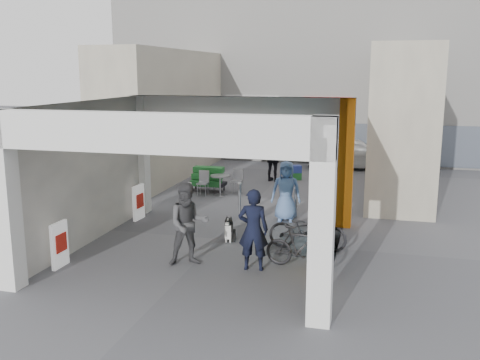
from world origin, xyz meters
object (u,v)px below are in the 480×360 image
(cafe_set, at_px, (219,185))
(produce_stand, at_px, (207,182))
(bicycle_rear, at_px, (300,248))
(man_with_dog, at_px, (253,230))
(bicycle_front, at_px, (307,230))
(border_collie, at_px, (229,231))
(man_elderly, at_px, (286,191))
(man_back_turned, at_px, (188,224))
(white_van, at_px, (354,153))
(man_crates, at_px, (274,158))

(cafe_set, relative_size, produce_stand, 1.08)
(bicycle_rear, bearing_deg, man_with_dog, 118.21)
(produce_stand, relative_size, bicycle_front, 0.69)
(border_collie, relative_size, bicycle_front, 0.36)
(man_elderly, bearing_deg, border_collie, -121.58)
(cafe_set, distance_m, produce_stand, 0.57)
(produce_stand, xyz_separation_m, bicycle_front, (4.29, -5.48, 0.15))
(man_with_dog, relative_size, man_elderly, 1.03)
(border_collie, height_order, bicycle_front, bicycle_front)
(cafe_set, bearing_deg, man_with_dog, -67.51)
(man_back_turned, relative_size, white_van, 0.46)
(bicycle_rear, bearing_deg, bicycle_front, 8.95)
(man_elderly, height_order, bicycle_rear, man_elderly)
(border_collie, xyz_separation_m, bicycle_rear, (1.97, -1.41, 0.20))
(man_elderly, xyz_separation_m, bicycle_rear, (0.94, -3.66, -0.40))
(man_elderly, height_order, man_crates, man_crates)
(produce_stand, relative_size, man_elderly, 0.75)
(man_with_dog, height_order, bicycle_front, man_with_dog)
(man_back_turned, bearing_deg, man_with_dog, -24.19)
(cafe_set, distance_m, border_collie, 5.39)
(man_with_dog, bearing_deg, bicycle_rear, -167.78)
(man_crates, xyz_separation_m, bicycle_rear, (2.36, -9.04, -0.44))
(cafe_set, relative_size, bicycle_front, 0.75)
(border_collie, bearing_deg, bicycle_rear, -46.50)
(bicycle_rear, bearing_deg, man_elderly, 23.40)
(bicycle_front, bearing_deg, produce_stand, 40.44)
(border_collie, distance_m, bicycle_front, 1.99)
(man_crates, height_order, bicycle_front, man_crates)
(border_collie, xyz_separation_m, man_back_turned, (-0.42, -1.80, 0.66))
(border_collie, height_order, man_back_turned, man_back_turned)
(produce_stand, relative_size, bicycle_rear, 0.84)
(man_back_turned, bearing_deg, border_collie, 50.14)
(produce_stand, xyz_separation_m, man_back_turned, (1.90, -7.12, 0.58))
(man_back_turned, bearing_deg, bicycle_front, 7.66)
(cafe_set, relative_size, man_back_turned, 0.76)
(bicycle_rear, bearing_deg, white_van, 6.69)
(man_crates, bearing_deg, white_van, -112.68)
(man_elderly, bearing_deg, cafe_set, 128.10)
(man_elderly, relative_size, white_van, 0.42)
(man_with_dog, distance_m, man_back_turned, 1.44)
(man_with_dog, relative_size, man_back_turned, 0.96)
(man_crates, distance_m, white_van, 4.58)
(cafe_set, distance_m, man_crates, 2.98)
(man_back_turned, distance_m, white_van, 13.33)
(cafe_set, bearing_deg, bicycle_front, -54.23)
(man_back_turned, xyz_separation_m, man_crates, (0.03, 9.44, -0.02))
(border_collie, height_order, white_van, white_van)
(man_with_dog, bearing_deg, man_back_turned, -4.47)
(man_with_dog, relative_size, bicycle_rear, 1.15)
(cafe_set, height_order, bicycle_front, bicycle_front)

